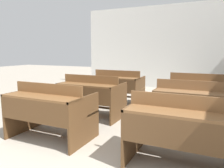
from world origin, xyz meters
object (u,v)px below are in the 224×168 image
object	(u,v)px
bench_front_right	(182,129)
bench_third_right	(198,92)
bench_second_right	(193,104)
bench_third_left	(117,86)
bench_second_left	(91,95)
bench_front_left	(50,109)

from	to	relation	value
bench_front_right	bench_third_right	world-z (taller)	same
bench_second_right	bench_third_left	xyz separation A→B (m)	(-1.87, 1.22, 0.00)
bench_front_right	bench_third_right	xyz separation A→B (m)	(-0.00, 2.48, 0.00)
bench_second_right	bench_third_right	world-z (taller)	same
bench_second_left	bench_front_left	bearing A→B (deg)	-89.77
bench_front_right	bench_third_left	distance (m)	3.10
bench_front_left	bench_second_left	xyz separation A→B (m)	(-0.00, 1.20, 0.00)
bench_second_left	bench_second_right	xyz separation A→B (m)	(1.89, 0.02, 0.00)
bench_front_left	bench_second_right	xyz separation A→B (m)	(1.88, 1.22, 0.00)
bench_front_right	bench_second_left	world-z (taller)	same
bench_second_left	bench_third_right	xyz separation A→B (m)	(1.88, 1.26, 0.00)
bench_second_left	bench_second_right	world-z (taller)	same
bench_third_left	bench_second_left	bearing A→B (deg)	-90.65
bench_second_left	bench_third_left	xyz separation A→B (m)	(0.01, 1.24, 0.00)
bench_third_left	bench_front_right	bearing A→B (deg)	-52.82
bench_second_left	bench_third_left	world-z (taller)	same
bench_second_left	bench_third_right	world-z (taller)	same
bench_front_left	bench_second_right	world-z (taller)	same
bench_front_left	bench_third_right	world-z (taller)	same
bench_front_right	bench_third_left	bearing A→B (deg)	127.18
bench_third_right	bench_front_left	bearing A→B (deg)	-127.42
bench_second_left	bench_third_right	bearing A→B (deg)	33.67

